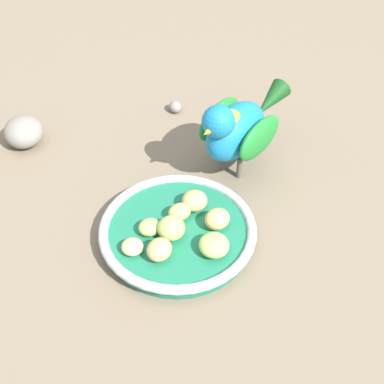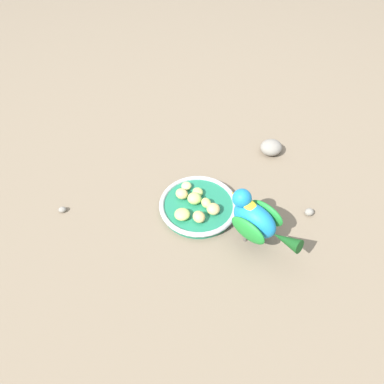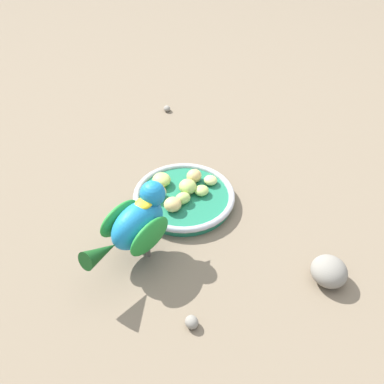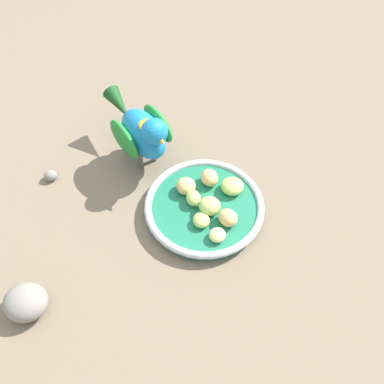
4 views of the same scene
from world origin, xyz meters
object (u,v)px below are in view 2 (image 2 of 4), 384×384
at_px(apple_piece_7, 186,186).
at_px(apple_piece_1, 206,203).
at_px(apple_piece_2, 194,198).
at_px(apple_piece_4, 199,217).
at_px(apple_piece_5, 182,194).
at_px(pebble_1, 309,212).
at_px(pebble_0, 62,210).
at_px(feeding_bowl, 198,206).
at_px(rock_large, 271,147).
at_px(apple_piece_6, 213,209).
at_px(parrot, 256,219).
at_px(apple_piece_0, 182,214).
at_px(apple_piece_3, 198,192).

bearing_deg(apple_piece_7, apple_piece_1, 122.82).
bearing_deg(apple_piece_2, apple_piece_4, 94.07).
distance_m(apple_piece_5, apple_piece_7, 0.03).
bearing_deg(apple_piece_1, pebble_1, 170.92).
height_order(pebble_0, pebble_1, pebble_1).
bearing_deg(feeding_bowl, rock_large, -141.30).
bearing_deg(apple_piece_4, apple_piece_5, -66.40).
relative_size(feeding_bowl, pebble_1, 8.68).
distance_m(apple_piece_5, pebble_0, 0.30).
bearing_deg(pebble_1, apple_piece_6, -4.39).
relative_size(apple_piece_5, apple_piece_7, 1.21).
relative_size(apple_piece_1, pebble_0, 1.57).
bearing_deg(pebble_1, parrot, 19.87).
bearing_deg(apple_piece_7, pebble_0, 5.27).
relative_size(apple_piece_2, pebble_1, 1.55).
bearing_deg(apple_piece_4, apple_piece_7, -79.86).
height_order(feeding_bowl, apple_piece_6, apple_piece_6).
bearing_deg(apple_piece_4, apple_piece_6, -151.21).
xyz_separation_m(apple_piece_4, apple_piece_6, (-0.04, -0.02, -0.00)).
bearing_deg(apple_piece_0, apple_piece_6, -174.45).
distance_m(apple_piece_0, rock_large, 0.36).
distance_m(apple_piece_1, apple_piece_7, 0.08).
bearing_deg(apple_piece_3, rock_large, -146.43).
height_order(feeding_bowl, pebble_0, feeding_bowl).
bearing_deg(apple_piece_7, apple_piece_2, 106.99).
xyz_separation_m(apple_piece_3, rock_large, (-0.24, -0.16, -0.01)).
distance_m(feeding_bowl, apple_piece_5, 0.05).
height_order(apple_piece_0, rock_large, rock_large).
xyz_separation_m(apple_piece_1, parrot, (-0.10, 0.10, 0.05)).
bearing_deg(feeding_bowl, parrot, 137.59).
distance_m(feeding_bowl, apple_piece_4, 0.05).
bearing_deg(apple_piece_3, apple_piece_7, -42.85).
relative_size(apple_piece_2, apple_piece_5, 1.08).
bearing_deg(apple_piece_1, apple_piece_4, 62.27).
distance_m(apple_piece_2, apple_piece_7, 0.05).
distance_m(apple_piece_1, pebble_1, 0.26).
bearing_deg(apple_piece_4, pebble_1, -179.53).
distance_m(apple_piece_0, apple_piece_4, 0.04).
relative_size(feeding_bowl, parrot, 1.21).
distance_m(apple_piece_0, parrot, 0.18).
relative_size(apple_piece_7, parrot, 0.17).
bearing_deg(parrot, apple_piece_0, 27.13).
bearing_deg(parrot, apple_piece_6, 7.53).
distance_m(apple_piece_1, parrot, 0.15).
height_order(apple_piece_0, pebble_1, apple_piece_0).
relative_size(apple_piece_4, apple_piece_5, 1.01).
height_order(apple_piece_0, apple_piece_5, apple_piece_5).
bearing_deg(apple_piece_4, apple_piece_1, -117.73).
height_order(apple_piece_1, pebble_1, apple_piece_1).
bearing_deg(apple_piece_5, apple_piece_2, 146.88).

